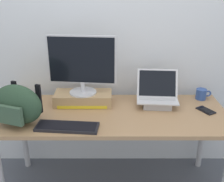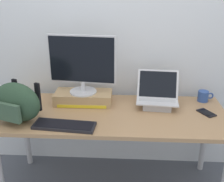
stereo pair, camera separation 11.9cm
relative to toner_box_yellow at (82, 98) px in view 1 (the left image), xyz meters
The scene contains 10 objects.
back_wall 0.65m from the toner_box_yellow, 49.45° to the left, with size 7.00×0.10×2.60m, color silver.
desk 0.32m from the toner_box_yellow, 33.42° to the right, with size 1.77×0.70×0.72m.
toner_box_yellow is the anchor object (origin of this frame).
desktop_monitor 0.29m from the toner_box_yellow, 98.24° to the right, with size 0.54×0.22×0.47m.
open_laptop 0.60m from the toner_box_yellow, ahead, with size 0.34×0.26×0.28m.
external_keyboard 0.41m from the toner_box_yellow, 100.44° to the right, with size 0.45×0.19×0.02m.
messenger_backpack 0.54m from the toner_box_yellow, 142.64° to the right, with size 0.42×0.31×0.29m.
coffee_mug 1.01m from the toner_box_yellow, ahead, with size 0.13×0.09×0.09m.
cell_phone 0.98m from the toner_box_yellow, ahead, with size 0.14×0.16×0.01m.
plush_toy 0.52m from the toner_box_yellow, behind, with size 0.09×0.09×0.09m.
Camera 1 is at (-0.01, -1.92, 1.69)m, focal length 44.36 mm.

